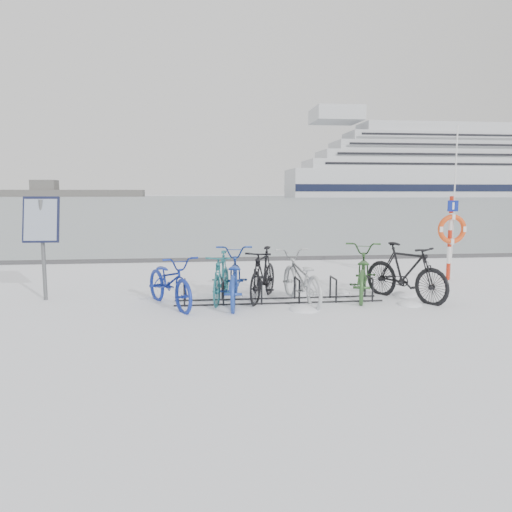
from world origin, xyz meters
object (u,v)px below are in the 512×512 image
Objects in this scene: info_board at (41,226)px; lifebuoy_station at (452,229)px; cruise_ferry at (442,169)px; bike_rack at (279,292)px.

lifebuoy_station is (8.99, 1.22, -0.23)m from info_board.
info_board is 236.36m from cruise_ferry.
lifebuoy_station is 0.03× the size of cruise_ferry.
info_board is (-4.53, 0.66, 1.28)m from bike_rack.
info_board is 0.01× the size of cruise_ferry.
info_board is at bearing -118.60° from cruise_ferry.
lifebuoy_station is at bearing 22.76° from bike_rack.
info_board is 0.55× the size of lifebuoy_station.
cruise_ferry is at bearing 63.35° from info_board.
cruise_ferry is (108.49, 207.94, 12.54)m from bike_rack.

